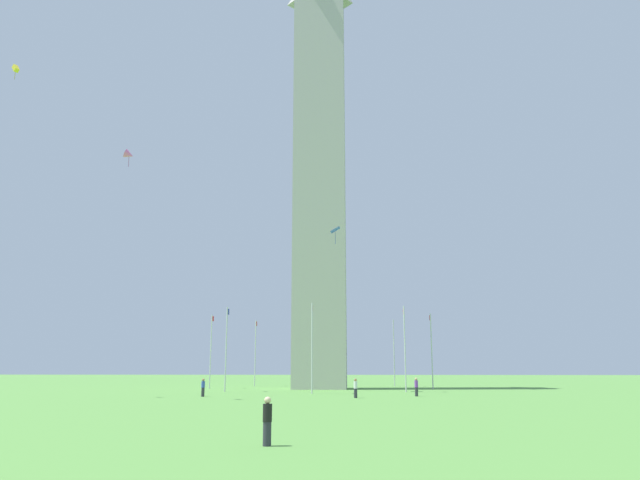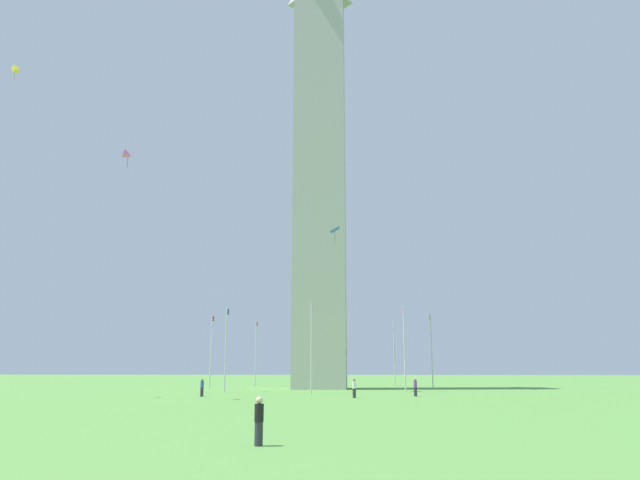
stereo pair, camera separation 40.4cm
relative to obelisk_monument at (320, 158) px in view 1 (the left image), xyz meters
name	(u,v)px [view 1 (the left image)]	position (x,y,z in m)	size (l,w,h in m)	color
ground_plane	(320,389)	(0.00, 0.00, -29.75)	(260.00, 260.00, 0.00)	#548C3D
obelisk_monument	(320,158)	(0.00, 0.00, 0.00)	(6.55, 6.55, 59.50)	#B7B2A8
flagpole_n	(326,351)	(13.77, 0.00, -24.80)	(1.12, 0.14, 9.11)	silver
flagpole_ne	(255,350)	(9.75, 9.70, -24.80)	(1.12, 0.14, 9.11)	silver
flagpole_e	(211,348)	(0.05, 13.72, -24.80)	(1.12, 0.14, 9.11)	silver
flagpole_se	(226,345)	(-9.65, 9.70, -24.80)	(1.12, 0.14, 9.11)	silver
flagpole_s	(312,344)	(-13.66, 0.00, -24.80)	(1.12, 0.14, 9.11)	silver
flagpole_sw	(405,345)	(-9.65, -9.70, -24.80)	(1.12, 0.14, 9.11)	silver
flagpole_w	(432,348)	(0.05, -13.72, -24.80)	(1.12, 0.14, 9.11)	silver
flagpole_nw	(394,350)	(9.75, -9.70, -24.80)	(1.12, 0.14, 9.11)	silver
person_blue_shirt	(203,388)	(-20.29, 9.43, -28.96)	(0.32, 0.32, 1.61)	#2D2D38
person_black_shirt	(267,421)	(-54.51, -1.42, -28.94)	(0.32, 0.32, 1.64)	#2D2D38
person_white_shirt	(356,388)	(-21.81, -4.39, -28.93)	(0.32, 0.32, 1.65)	#2D2D38
person_purple_shirt	(416,387)	(-18.47, -9.96, -28.93)	(0.32, 0.32, 1.67)	#2D2D38
kite_blue_diamond	(335,230)	(-8.43, -2.26, -11.80)	(1.25, 1.12, 1.94)	blue
kite_pink_delta	(129,155)	(-26.13, 15.42, -8.67)	(1.00, 1.12, 1.63)	pink
kite_yellow_box	(16,69)	(-23.94, 28.12, 1.18)	(0.75, 0.88, 1.57)	yellow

